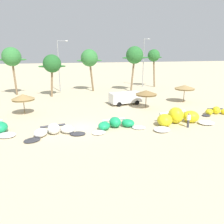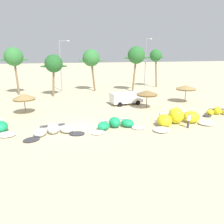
% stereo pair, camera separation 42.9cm
% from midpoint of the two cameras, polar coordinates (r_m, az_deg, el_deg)
% --- Properties ---
extents(ground_plane, '(260.00, 260.00, 0.00)m').
position_cam_midpoint_polar(ground_plane, '(24.10, -7.08, -4.09)').
color(ground_plane, beige).
extents(kite_left, '(6.09, 3.24, 1.07)m').
position_cam_midpoint_polar(kite_left, '(22.70, -14.31, -4.62)').
color(kite_left, '#333338').
rests_on(kite_left, ground).
extents(kite_left_of_center, '(6.26, 3.16, 1.13)m').
position_cam_midpoint_polar(kite_left_of_center, '(23.74, 1.49, -3.17)').
color(kite_left_of_center, white).
rests_on(kite_left_of_center, ground).
extents(kite_center, '(8.15, 4.25, 1.83)m').
position_cam_midpoint_polar(kite_center, '(25.97, 17.19, -1.59)').
color(kite_center, white).
rests_on(kite_center, ground).
extents(kite_right_of_center, '(4.65, 2.70, 1.00)m').
position_cam_midpoint_polar(kite_right_of_center, '(31.78, 26.10, -0.01)').
color(kite_right_of_center, '#333338').
rests_on(kite_right_of_center, ground).
extents(beach_umbrella_near_van, '(2.89, 2.89, 2.69)m').
position_cam_midpoint_polar(beach_umbrella_near_van, '(30.68, -21.41, 3.65)').
color(beach_umbrella_near_van, brown).
rests_on(beach_umbrella_near_van, ground).
extents(beach_umbrella_middle, '(3.05, 3.05, 2.63)m').
position_cam_midpoint_polar(beach_umbrella_middle, '(31.83, 9.42, 4.89)').
color(beach_umbrella_middle, brown).
rests_on(beach_umbrella_middle, ground).
extents(beach_umbrella_near_palms, '(3.19, 3.19, 2.77)m').
position_cam_midpoint_polar(beach_umbrella_near_palms, '(37.11, 18.91, 6.01)').
color(beach_umbrella_near_palms, brown).
rests_on(beach_umbrella_near_palms, ground).
extents(parked_van, '(5.09, 2.82, 1.84)m').
position_cam_midpoint_polar(parked_van, '(34.14, 3.89, 3.78)').
color(parked_van, white).
rests_on(parked_van, ground).
extents(person_near_kites, '(0.36, 0.24, 1.62)m').
position_cam_midpoint_polar(person_near_kites, '(25.11, 19.59, -2.11)').
color(person_near_kites, '#383842').
rests_on(person_near_kites, ground).
extents(palm_left, '(5.04, 3.36, 8.67)m').
position_cam_midpoint_polar(palm_left, '(44.73, -23.77, 12.84)').
color(palm_left, '#7F6647').
rests_on(palm_left, ground).
extents(palm_left_of_gap, '(4.71, 3.14, 7.44)m').
position_cam_midpoint_polar(palm_left_of_gap, '(40.89, -14.53, 11.92)').
color(palm_left_of_gap, '#7F6647').
rests_on(palm_left_of_gap, ground).
extents(palm_center_left, '(5.05, 3.36, 8.34)m').
position_cam_midpoint_polar(palm_center_left, '(45.10, -5.14, 13.65)').
color(palm_center_left, brown).
rests_on(palm_center_left, ground).
extents(palm_center_right, '(5.08, 3.39, 8.90)m').
position_cam_midpoint_polar(palm_center_right, '(44.87, 6.57, 14.29)').
color(palm_center_right, '#7F6647').
rests_on(palm_center_right, ground).
extents(palm_right_of_gap, '(3.99, 2.66, 8.35)m').
position_cam_midpoint_polar(palm_right_of_gap, '(50.97, 11.48, 13.94)').
color(palm_right_of_gap, '#7F6647').
rests_on(palm_right_of_gap, ground).
extents(lamppost_west_center, '(2.14, 0.24, 10.00)m').
position_cam_midpoint_polar(lamppost_west_center, '(45.84, -12.70, 12.14)').
color(lamppost_west_center, gray).
rests_on(lamppost_west_center, ground).
extents(lamppost_east_center, '(1.44, 0.24, 10.64)m').
position_cam_midpoint_polar(lamppost_east_center, '(51.19, 8.97, 12.92)').
color(lamppost_east_center, gray).
rests_on(lamppost_east_center, ground).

